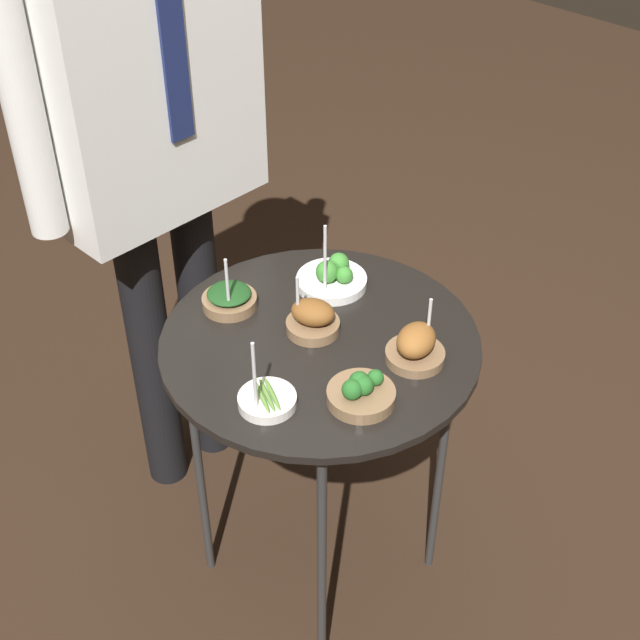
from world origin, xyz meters
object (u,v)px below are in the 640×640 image
(bowl_roast_back_right, at_px, (313,319))
(bowl_broccoli_front_left, at_px, (332,276))
(waiter_figure, at_px, (147,106))
(bowl_roast_mid_right, at_px, (416,346))
(bowl_broccoli_front_center, at_px, (361,392))
(bowl_asparagus_front_right, at_px, (267,400))
(serving_cart, at_px, (320,360))
(bowl_spinach_center, at_px, (229,299))

(bowl_roast_back_right, distance_m, bowl_broccoli_front_left, 0.16)
(bowl_broccoli_front_left, xyz_separation_m, waiter_figure, (-0.14, 0.42, 0.31))
(bowl_roast_mid_right, bearing_deg, bowl_roast_back_right, 110.06)
(bowl_roast_mid_right, bearing_deg, waiter_figure, 95.98)
(bowl_broccoli_front_center, xyz_separation_m, waiter_figure, (0.09, 0.72, 0.31))
(bowl_broccoli_front_left, bearing_deg, bowl_asparagus_front_right, -154.22)
(bowl_asparagus_front_right, relative_size, bowl_roast_back_right, 1.28)
(serving_cart, height_order, bowl_roast_mid_right, bowl_roast_mid_right)
(serving_cart, xyz_separation_m, bowl_broccoli_front_center, (-0.08, -0.18, 0.08))
(bowl_asparagus_front_right, height_order, waiter_figure, waiter_figure)
(bowl_roast_back_right, distance_m, bowl_spinach_center, 0.20)
(bowl_roast_mid_right, xyz_separation_m, bowl_roast_back_right, (-0.08, 0.21, -0.00))
(waiter_figure, bearing_deg, bowl_roast_mid_right, -84.02)
(bowl_broccoli_front_center, distance_m, waiter_figure, 0.79)
(bowl_broccoli_front_left, bearing_deg, waiter_figure, 108.47)
(serving_cart, distance_m, bowl_broccoli_front_center, 0.22)
(serving_cart, height_order, bowl_spinach_center, bowl_spinach_center)
(bowl_asparagus_front_right, relative_size, waiter_figure, 0.10)
(bowl_broccoli_front_center, height_order, bowl_broccoli_front_left, bowl_broccoli_front_left)
(bowl_asparagus_front_right, distance_m, waiter_figure, 0.72)
(bowl_roast_mid_right, relative_size, bowl_spinach_center, 0.93)
(bowl_roast_mid_right, distance_m, bowl_asparagus_front_right, 0.32)
(bowl_roast_mid_right, height_order, bowl_asparagus_front_right, bowl_asparagus_front_right)
(bowl_spinach_center, distance_m, waiter_figure, 0.45)
(bowl_broccoli_front_left, bearing_deg, bowl_spinach_center, 153.32)
(bowl_spinach_center, bearing_deg, serving_cart, -75.26)
(waiter_figure, bearing_deg, serving_cart, -91.23)
(serving_cart, relative_size, waiter_figure, 0.44)
(bowl_asparagus_front_right, height_order, bowl_broccoli_front_left, bowl_broccoli_front_left)
(serving_cart, bearing_deg, bowl_asparagus_front_right, -162.92)
(serving_cart, xyz_separation_m, bowl_spinach_center, (-0.06, 0.22, 0.08))
(bowl_broccoli_front_center, distance_m, bowl_broccoli_front_left, 0.38)
(serving_cart, height_order, bowl_asparagus_front_right, bowl_asparagus_front_right)
(bowl_asparagus_front_right, relative_size, bowl_spinach_center, 1.19)
(bowl_roast_mid_right, relative_size, bowl_asparagus_front_right, 0.79)
(serving_cart, height_order, bowl_roast_back_right, bowl_roast_back_right)
(serving_cart, height_order, bowl_broccoli_front_left, bowl_broccoli_front_left)
(bowl_broccoli_front_center, relative_size, waiter_figure, 0.08)
(serving_cart, relative_size, bowl_spinach_center, 5.22)
(serving_cart, relative_size, bowl_roast_back_right, 5.64)
(bowl_roast_mid_right, bearing_deg, bowl_spinach_center, 109.83)
(bowl_spinach_center, xyz_separation_m, waiter_figure, (0.07, 0.32, 0.32))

